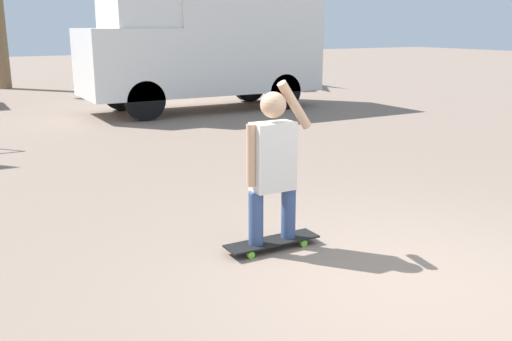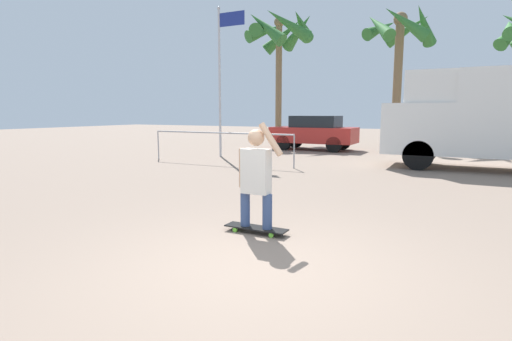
# 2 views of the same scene
# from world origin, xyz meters

# --- Properties ---
(ground_plane) EXTENTS (80.00, 80.00, 0.00)m
(ground_plane) POSITION_xyz_m (0.00, 0.00, 0.00)
(ground_plane) COLOR gray
(skateboard) EXTENTS (0.95, 0.25, 0.09)m
(skateboard) POSITION_xyz_m (-0.66, 1.25, 0.07)
(skateboard) COLOR black
(skateboard) RESTS_ON ground_plane
(person_skateboarder) EXTENTS (0.69, 0.24, 1.53)m
(person_skateboarder) POSITION_xyz_m (-0.66, 1.25, 0.89)
(person_skateboarder) COLOR #384C7A
(person_skateboarder) RESTS_ON skateboard
(camper_van) EXTENTS (5.93, 2.09, 3.00)m
(camper_van) POSITION_xyz_m (2.76, 10.15, 1.65)
(camper_van) COLOR black
(camper_van) RESTS_ON ground_plane
(parked_car_red) EXTENTS (3.87, 1.72, 1.59)m
(parked_car_red) POSITION_xyz_m (-4.17, 14.06, 0.84)
(parked_car_red) COLOR black
(parked_car_red) RESTS_ON ground_plane
(palm_tree_center_background) EXTENTS (3.64, 3.65, 6.94)m
(palm_tree_center_background) POSITION_xyz_m (-1.18, 18.05, 5.54)
(palm_tree_center_background) COLOR brown
(palm_tree_center_background) RESTS_ON ground_plane
(palm_tree_far_left) EXTENTS (4.31, 4.31, 7.44)m
(palm_tree_far_left) POSITION_xyz_m (-7.64, 17.82, 6.22)
(palm_tree_far_left) COLOR brown
(palm_tree_far_left) RESTS_ON ground_plane
(flagpole) EXTENTS (1.17, 0.12, 5.72)m
(flagpole) POSITION_xyz_m (-6.46, 9.67, 3.34)
(flagpole) COLOR #B7B7BC
(flagpole) RESTS_ON ground_plane
(plaza_railing_segment) EXTENTS (5.50, 0.05, 1.08)m
(plaza_railing_segment) POSITION_xyz_m (-5.42, 7.83, 0.93)
(plaza_railing_segment) COLOR #99999E
(plaza_railing_segment) RESTS_ON ground_plane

